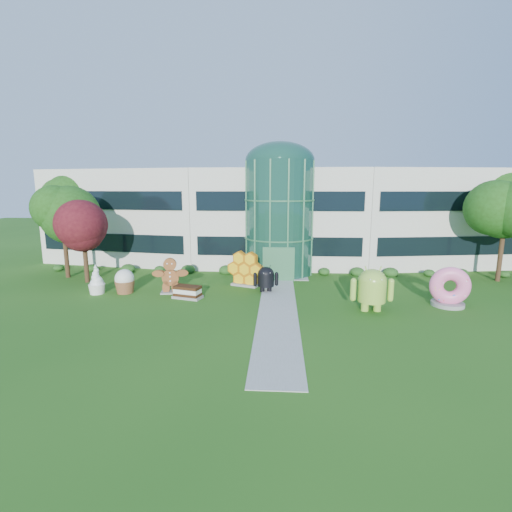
# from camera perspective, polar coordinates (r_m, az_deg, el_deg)

# --- Properties ---
(ground) EXTENTS (140.00, 140.00, 0.00)m
(ground) POSITION_cam_1_polar(r_m,az_deg,el_deg) (22.13, 3.36, -9.53)
(ground) COLOR #215114
(ground) RESTS_ON ground
(building) EXTENTS (46.00, 15.00, 9.30)m
(building) POSITION_cam_1_polar(r_m,az_deg,el_deg) (38.91, 3.59, 6.15)
(building) COLOR beige
(building) RESTS_ON ground
(atrium) EXTENTS (6.00, 6.00, 9.80)m
(atrium) POSITION_cam_1_polar(r_m,az_deg,el_deg) (32.90, 3.58, 5.81)
(atrium) COLOR #194738
(atrium) RESTS_ON ground
(walkway) EXTENTS (2.40, 20.00, 0.04)m
(walkway) POSITION_cam_1_polar(r_m,az_deg,el_deg) (24.01, 3.39, -7.85)
(walkway) COLOR #9E9E93
(walkway) RESTS_ON ground
(tree_red) EXTENTS (4.00, 4.00, 6.00)m
(tree_red) POSITION_cam_1_polar(r_m,az_deg,el_deg) (32.61, -24.88, 1.45)
(tree_red) COLOR #3F0C14
(tree_red) RESTS_ON ground
(trees_backdrop) EXTENTS (52.00, 8.00, 8.40)m
(trees_backdrop) POSITION_cam_1_polar(r_m,az_deg,el_deg) (33.96, 3.57, 4.77)
(trees_backdrop) COLOR #1D4210
(trees_backdrop) RESTS_ON ground
(android_green) EXTENTS (2.77, 1.86, 3.12)m
(android_green) POSITION_cam_1_polar(r_m,az_deg,el_deg) (23.99, 17.43, -4.51)
(android_green) COLOR #93C23E
(android_green) RESTS_ON ground
(android_black) EXTENTS (2.14, 1.64, 2.19)m
(android_black) POSITION_cam_1_polar(r_m,az_deg,el_deg) (27.20, 1.52, -3.28)
(android_black) COLOR black
(android_black) RESTS_ON ground
(donut) EXTENTS (2.71, 1.65, 2.63)m
(donut) POSITION_cam_1_polar(r_m,az_deg,el_deg) (27.00, 27.59, -4.12)
(donut) COLOR pink
(donut) RESTS_ON ground
(gingerbread) EXTENTS (2.98, 1.55, 2.62)m
(gingerbread) POSITION_cam_1_polar(r_m,az_deg,el_deg) (27.57, -13.04, -2.92)
(gingerbread) COLOR brown
(gingerbread) RESTS_ON ground
(ice_cream_sandwich) EXTENTS (2.19, 1.51, 0.89)m
(ice_cream_sandwich) POSITION_cam_1_polar(r_m,az_deg,el_deg) (26.22, -10.50, -5.46)
(ice_cream_sandwich) COLOR black
(ice_cream_sandwich) RESTS_ON ground
(honeycomb) EXTENTS (3.31, 2.16, 2.45)m
(honeycomb) POSITION_cam_1_polar(r_m,az_deg,el_deg) (28.85, -1.64, -2.22)
(honeycomb) COLOR yellow
(honeycomb) RESTS_ON ground
(froyo) EXTENTS (1.43, 1.43, 2.12)m
(froyo) POSITION_cam_1_polar(r_m,az_deg,el_deg) (29.09, -23.35, -3.32)
(froyo) COLOR white
(froyo) RESTS_ON ground
(cupcake) EXTENTS (1.54, 1.54, 1.77)m
(cupcake) POSITION_cam_1_polar(r_m,az_deg,el_deg) (28.59, -19.55, -3.65)
(cupcake) COLOR white
(cupcake) RESTS_ON ground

